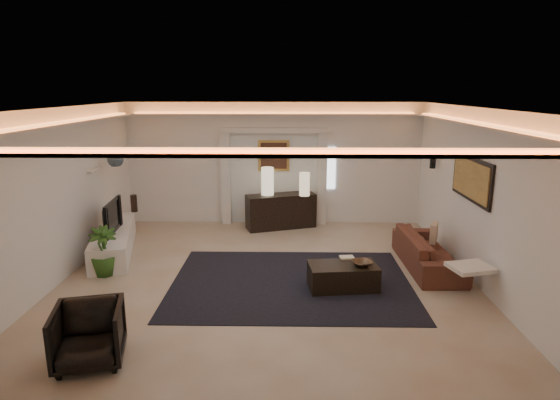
{
  "coord_description": "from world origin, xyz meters",
  "views": [
    {
      "loc": [
        0.35,
        -7.56,
        3.19
      ],
      "look_at": [
        0.2,
        0.6,
        1.25
      ],
      "focal_mm": 29.98,
      "sensor_mm": 36.0,
      "label": 1
    }
  ],
  "objects_px": {
    "console": "(281,211)",
    "armchair": "(89,335)",
    "coffee_table": "(343,276)",
    "sofa": "(428,251)"
  },
  "relations": [
    {
      "from": "console",
      "to": "armchair",
      "type": "bearing_deg",
      "value": -129.81
    },
    {
      "from": "coffee_table",
      "to": "armchair",
      "type": "relative_size",
      "value": 1.39
    },
    {
      "from": "sofa",
      "to": "coffee_table",
      "type": "distance_m",
      "value": 1.93
    },
    {
      "from": "sofa",
      "to": "armchair",
      "type": "height_order",
      "value": "armchair"
    },
    {
      "from": "console",
      "to": "sofa",
      "type": "bearing_deg",
      "value": -60.79
    },
    {
      "from": "console",
      "to": "armchair",
      "type": "relative_size",
      "value": 2.03
    },
    {
      "from": "coffee_table",
      "to": "armchair",
      "type": "xyz_separation_m",
      "value": [
        -3.25,
        -2.2,
        0.16
      ]
    },
    {
      "from": "sofa",
      "to": "coffee_table",
      "type": "height_order",
      "value": "sofa"
    },
    {
      "from": "armchair",
      "to": "console",
      "type": "bearing_deg",
      "value": 55.03
    },
    {
      "from": "coffee_table",
      "to": "armchair",
      "type": "height_order",
      "value": "armchair"
    }
  ]
}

